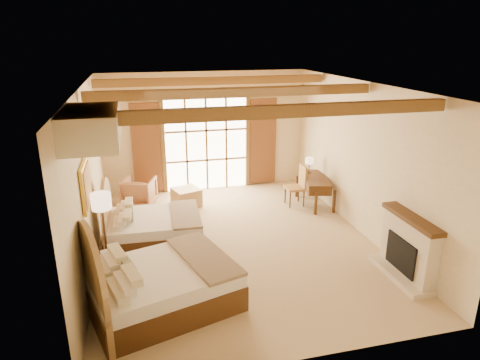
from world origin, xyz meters
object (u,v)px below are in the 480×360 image
object	(u,v)px
nightstand	(110,273)
bed_far	(147,226)
armchair	(139,192)
desk	(315,190)
bed_near	(152,283)

from	to	relation	value
nightstand	bed_far	bearing A→B (deg)	49.98
armchair	desk	xyz separation A→B (m)	(4.31, -1.03, 0.04)
bed_near	desk	xyz separation A→B (m)	(4.21, 3.43, -0.05)
bed_far	nightstand	distance (m)	1.71
bed_far	desk	bearing A→B (deg)	18.16
nightstand	armchair	distance (m)	3.82
desk	armchair	bearing A→B (deg)	179.20
bed_near	desk	bearing A→B (deg)	22.44
bed_far	armchair	world-z (taller)	bed_far
bed_far	nightstand	bearing A→B (deg)	-110.78
bed_near	armchair	size ratio (longest dim) A/B	3.41
desk	bed_far	bearing A→B (deg)	-151.70
nightstand	desk	world-z (taller)	desk
desk	nightstand	bearing A→B (deg)	-137.95
armchair	desk	world-z (taller)	desk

